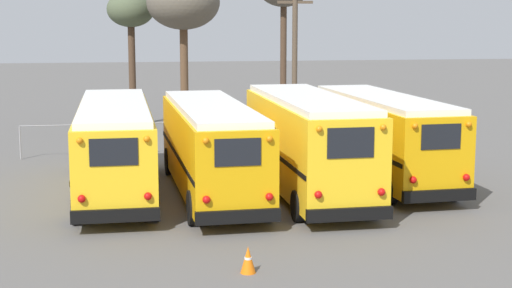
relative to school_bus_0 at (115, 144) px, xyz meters
name	(u,v)px	position (x,y,z in m)	size (l,w,h in m)	color
ground_plane	(257,192)	(4.73, -0.74, -1.67)	(160.00, 160.00, 0.00)	#5B5956
school_bus_0	(115,144)	(0.00, 0.00, 0.00)	(2.58, 10.76, 3.04)	yellow
school_bus_1	(211,146)	(3.16, -0.91, 0.00)	(2.73, 10.25, 3.06)	#E5A00C
school_bus_2	(307,142)	(6.31, -1.35, 0.12)	(2.71, 9.61, 3.32)	yellow
school_bus_3	(382,135)	(9.47, 0.34, 0.02)	(2.84, 9.70, 3.10)	#E5A00C
utility_pole	(295,56)	(8.86, 12.54, 2.26)	(1.80, 0.27, 7.52)	brown
bare_tree_0	(183,4)	(3.39, 14.12, 4.88)	(3.73, 3.73, 8.04)	brown
bare_tree_2	(131,13)	(0.75, 16.75, 4.42)	(2.56, 2.56, 7.26)	#473323
fence_line	(228,131)	(4.73, 7.03, -0.68)	(17.53, 0.06, 1.42)	#939399
traffic_cone	(248,260)	(3.13, -9.09, -1.35)	(0.36, 0.36, 0.64)	orange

